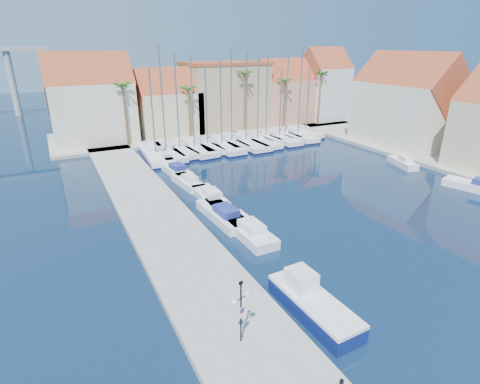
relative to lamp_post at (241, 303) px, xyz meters
The scene contains 41 objects.
ground 9.92m from the lamp_post, 11.88° to the left, with size 260.00×260.00×0.00m, color black.
quay_west 15.68m from the lamp_post, 88.95° to the left, with size 6.00×77.00×0.50m, color gray.
shore_north 53.61m from the lamp_post, 68.89° to the left, with size 54.00×16.00×0.50m, color gray.
shore_east 44.71m from the lamp_post, 22.32° to the left, with size 12.00×60.00×0.50m, color gray.
lamp_post is the anchor object (origin of this frame).
bollard 5.75m from the lamp_post, 59.75° to the right, with size 0.18×0.18×0.46m, color black.
fishing_boat 5.45m from the lamp_post, ahead, with size 2.33×6.50×2.26m.
motorboat_west_0 12.74m from the lamp_post, 60.01° to the left, with size 2.21×6.72×1.40m.
motorboat_west_1 15.82m from the lamp_post, 68.73° to the left, with size 2.56×7.09×1.40m.
motorboat_west_2 20.11m from the lamp_post, 71.76° to the left, with size 2.20×6.31×1.40m.
motorboat_west_3 24.97m from the lamp_post, 76.58° to the left, with size 2.27×5.68×1.40m.
motorboat_west_4 29.56m from the lamp_post, 78.54° to the left, with size 2.58×6.41×1.40m.
motorboat_west_5 35.02m from the lamp_post, 80.10° to the left, with size 2.11×5.76×1.40m.
motorboat_west_6 40.80m from the lamp_post, 81.36° to the left, with size 2.74×7.52×1.40m.
motorboat_east_0 34.44m from the lamp_post, 14.17° to the left, with size 3.96×7.01×1.40m.
motorboat_east_1 38.11m from the lamp_post, 29.00° to the left, with size 2.88×5.14×1.40m.
sailboat_0 37.57m from the lamp_post, 81.56° to the left, with size 4.01×12.06×12.15m.
sailboat_1 38.40m from the lamp_post, 79.36° to the left, with size 3.15×11.84×14.94m.
sailboat_2 38.99m from the lamp_post, 76.41° to the left, with size 3.32×10.45×13.77m.
sailboat_3 39.64m from the lamp_post, 73.29° to the left, with size 4.03×11.86×13.51m.
sailboat_4 40.62m from the lamp_post, 70.26° to the left, with size 3.58×10.45×11.63m.
sailboat_5 40.66m from the lamp_post, 67.39° to the left, with size 3.60×11.68×12.92m.
sailboat_6 42.07m from the lamp_post, 65.07° to the left, with size 2.92×9.76×14.42m.
sailboat_7 42.41m from the lamp_post, 62.16° to the left, with size 3.30×12.06×13.94m.
sailboat_8 43.79m from the lamp_post, 59.80° to the left, with size 3.25×11.73×13.19m.
sailboat_9 45.68m from the lamp_post, 57.98° to the left, with size 2.31×8.42×13.35m.
sailboat_10 45.85m from the lamp_post, 55.33° to the left, with size 2.98×10.99×11.21m.
sailboat_11 47.94m from the lamp_post, 54.10° to the left, with size 2.23×8.37×13.16m.
sailboat_12 48.32m from the lamp_post, 51.67° to the left, with size 3.63×10.82×14.38m.
sailboat_13 50.42m from the lamp_post, 50.21° to the left, with size 2.66×8.39×13.49m.
building_0 49.09m from the lamp_post, 90.84° to the left, with size 12.30×9.00×13.50m.
building_1 50.29m from the lamp_post, 77.02° to the left, with size 10.30×8.00×11.00m.
building_2 54.80m from the lamp_post, 65.96° to the left, with size 14.20×10.20×11.50m.
building_3 59.84m from the lamp_post, 54.99° to the left, with size 10.30×8.00×12.00m.
building_4 64.73m from the lamp_post, 47.93° to the left, with size 8.30×8.00×14.00m.
building_6 48.90m from the lamp_post, 32.16° to the left, with size 9.00×14.30×13.50m.
palm_0 44.51m from the lamp_post, 85.73° to the left, with size 2.60×2.60×10.15m.
palm_1 46.21m from the lamp_post, 73.18° to the left, with size 2.60×2.60×9.15m.
palm_2 50.24m from the lamp_post, 62.09° to the left, with size 2.60×2.60×11.15m.
palm_3 54.25m from the lamp_post, 54.56° to the left, with size 2.60×2.60×9.65m.
palm_4 59.32m from the lamp_post, 48.21° to the left, with size 2.60×2.60×10.65m.
Camera 1 is at (-16.26, -15.49, 14.84)m, focal length 28.00 mm.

